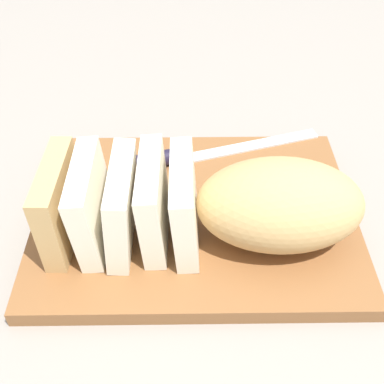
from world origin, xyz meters
TOP-DOWN VIEW (x-y plane):
  - ground_plane at (0.00, 0.00)m, footprint 3.00×3.00m
  - cutting_board at (0.00, 0.00)m, footprint 0.40×0.31m
  - bread_loaf at (-0.03, 0.04)m, footprint 0.35×0.12m
  - bread_knife at (0.01, -0.10)m, footprint 0.26×0.10m
  - crumb_near_knife at (0.04, 0.04)m, footprint 0.01×0.01m
  - crumb_near_loaf at (-0.06, -0.01)m, footprint 0.01×0.01m

SIDE VIEW (x-z plane):
  - ground_plane at x=0.00m, z-range 0.00..0.00m
  - cutting_board at x=0.00m, z-range 0.00..0.02m
  - crumb_near_knife at x=0.04m, z-range 0.02..0.03m
  - crumb_near_loaf at x=-0.06m, z-range 0.02..0.03m
  - bread_knife at x=0.01m, z-range 0.02..0.04m
  - bread_loaf at x=-0.03m, z-range 0.02..0.12m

